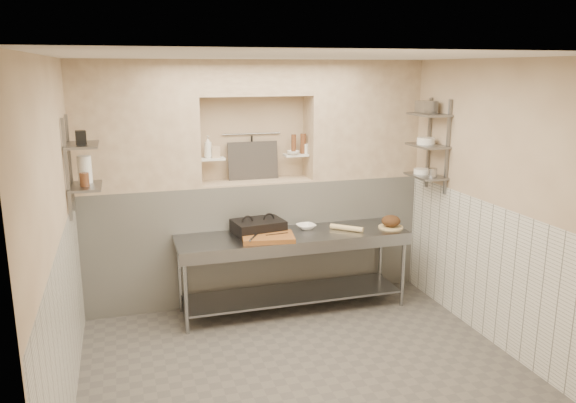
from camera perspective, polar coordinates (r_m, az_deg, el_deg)
name	(u,v)px	position (r m, az deg, el deg)	size (l,w,h in m)	color
floor	(301,368)	(5.53, 1.29, -16.52)	(4.00, 3.90, 0.10)	#58534E
ceiling	(302,50)	(4.79, 1.47, 15.12)	(4.00, 3.90, 0.10)	silver
wall_left	(52,240)	(4.77, -22.81, -3.58)	(0.10, 3.90, 2.80)	#CCB594
wall_right	(499,204)	(5.91, 20.62, -0.24)	(0.10, 3.90, 2.80)	#CCB594
wall_back	(251,178)	(6.84, -3.83, 2.37)	(4.00, 0.10, 2.80)	#CCB594
wall_front	(414,311)	(3.23, 12.64, -10.80)	(4.00, 0.10, 2.80)	#CCB594
backwall_lower	(256,239)	(6.78, -3.26, -3.83)	(4.00, 0.40, 1.40)	silver
alcove_sill	(255,181)	(6.60, -3.34, 2.06)	(1.30, 0.40, 0.02)	#CCB594
backwall_pillar_left	(135,126)	(6.33, -15.27, 7.44)	(1.35, 0.40, 1.40)	#CCB594
backwall_pillar_right	(361,119)	(6.93, 7.41, 8.28)	(1.35, 0.40, 1.40)	#CCB594
backwall_header	(254,78)	(6.48, -3.49, 12.44)	(1.30, 0.40, 0.40)	#CCB594
wainscot_left	(69,321)	(5.00, -21.38, -11.25)	(0.02, 3.90, 1.40)	silver
wainscot_right	(488,271)	(6.07, 19.62, -6.71)	(0.02, 3.90, 1.40)	silver
alcove_shelf_left	(212,159)	(6.46, -7.71, 4.32)	(0.28, 0.16, 0.03)	white
alcove_shelf_right	(296,155)	(6.68, 0.81, 4.75)	(0.28, 0.16, 0.03)	white
utensil_rail	(251,134)	(6.68, -3.75, 6.88)	(0.02, 0.02, 0.70)	gray
hanging_steel	(252,148)	(6.69, -3.69, 5.41)	(0.02, 0.02, 0.30)	black
splash_panel	(253,161)	(6.66, -3.57, 4.16)	(0.60, 0.02, 0.45)	#383330
shelf_rail_left_a	(70,163)	(5.89, -21.27, 3.64)	(0.03, 0.03, 0.95)	slate
shelf_rail_left_b	(67,170)	(5.50, -21.56, 2.97)	(0.03, 0.03, 0.95)	slate
wall_shelf_left_lower	(85,187)	(5.72, -19.89, 1.44)	(0.30, 0.50, 0.03)	slate
wall_shelf_left_upper	(82,145)	(5.66, -20.21, 5.41)	(0.30, 0.50, 0.03)	slate
shelf_rail_right_a	(429,143)	(6.81, 14.10, 5.78)	(0.03, 0.03, 1.05)	slate
shelf_rail_right_b	(447,148)	(6.47, 15.90, 5.29)	(0.03, 0.03, 1.05)	slate
wall_shelf_right_lower	(426,176)	(6.63, 13.80, 2.53)	(0.30, 0.50, 0.03)	slate
wall_shelf_right_mid	(427,146)	(6.57, 13.97, 5.52)	(0.30, 0.50, 0.03)	slate
wall_shelf_right_upper	(429,115)	(6.54, 14.14, 8.56)	(0.30, 0.50, 0.03)	slate
prep_table	(293,256)	(6.35, 0.53, -5.56)	(2.60, 0.70, 0.90)	gray
panini_press	(258,227)	(6.30, -3.04, -2.57)	(0.60, 0.47, 0.15)	black
cutting_board	(268,237)	(6.08, -2.04, -3.65)	(0.55, 0.39, 0.05)	brown
knife_blade	(277,234)	(6.10, -1.13, -3.34)	(0.26, 0.03, 0.01)	gray
tongs	(254,237)	(5.97, -3.52, -3.66)	(0.02, 0.02, 0.25)	gray
mixing_bowl	(306,227)	(6.47, 1.84, -2.56)	(0.21, 0.21, 0.05)	white
rolling_pin	(347,228)	(6.44, 5.97, -2.69)	(0.06, 0.06, 0.39)	tan
bread_board	(391,227)	(6.62, 10.39, -2.57)	(0.29, 0.29, 0.02)	tan
bread_loaf	(391,221)	(6.61, 10.42, -1.95)	(0.22, 0.22, 0.13)	#4C2D19
bottle_soap	(208,147)	(6.44, -8.13, 5.51)	(0.10, 0.10, 0.25)	white
jar_alcove	(215,152)	(6.45, -7.38, 5.03)	(0.09, 0.09, 0.13)	#CCB594
bowl_alcove	(293,153)	(6.63, 0.52, 4.98)	(0.15, 0.15, 0.05)	white
condiment_a	(303,144)	(6.70, 1.54, 5.90)	(0.07, 0.07, 0.24)	brown
condiment_b	(294,144)	(6.69, 0.58, 5.85)	(0.06, 0.06, 0.23)	brown
condiment_c	(305,149)	(6.72, 1.78, 5.39)	(0.07, 0.07, 0.12)	white
jug_left	(85,169)	(5.82, -19.95, 3.09)	(0.13, 0.13, 0.27)	white
jar_left	(84,180)	(5.66, -19.98, 2.11)	(0.09, 0.09, 0.13)	brown
box_left_upper	(81,138)	(5.60, -20.30, 6.12)	(0.09, 0.09, 0.13)	black
bowl_right	(422,171)	(6.69, 13.45, 3.01)	(0.19, 0.19, 0.06)	white
canister_right	(432,173)	(6.49, 14.47, 2.84)	(0.10, 0.10, 0.10)	gray
bowl_right_mid	(426,141)	(6.60, 13.83, 6.00)	(0.20, 0.20, 0.07)	white
basket_right	(426,107)	(6.59, 13.87, 9.32)	(0.17, 0.21, 0.14)	gray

